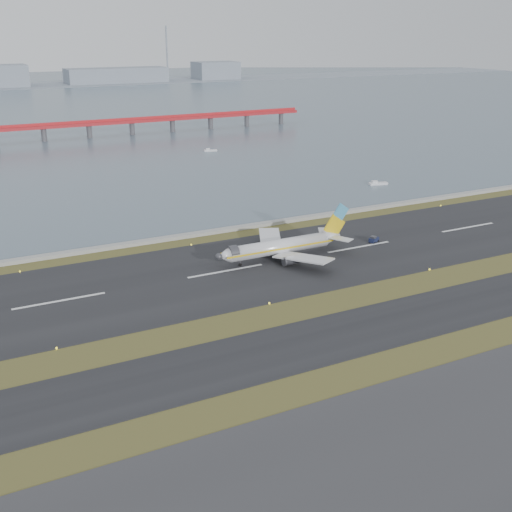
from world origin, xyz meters
name	(u,v)px	position (x,y,z in m)	size (l,w,h in m)	color
ground	(287,317)	(0.00, 0.00, 0.00)	(1000.00, 1000.00, 0.00)	#354318
apron_strip	(491,471)	(0.00, -55.00, 0.05)	(1000.00, 50.00, 0.10)	#313134
taxiway_strip	(318,341)	(0.00, -12.00, 0.05)	(1000.00, 18.00, 0.10)	black
runway_strip	(226,271)	(0.00, 30.00, 0.05)	(1000.00, 45.00, 0.10)	black
seawall	(181,236)	(0.00, 60.00, 0.50)	(1000.00, 2.50, 1.00)	gray
bay_water	(2,103)	(0.00, 460.00, 0.00)	(1400.00, 800.00, 1.30)	#465764
red_pier	(89,125)	(20.00, 250.00, 7.28)	(260.00, 5.00, 10.20)	#AF1E23
airliner	(284,246)	(17.25, 31.52, 3.46)	(38.52, 32.89, 12.80)	silver
pushback_tug	(374,239)	(46.14, 31.50, 0.94)	(3.47, 2.81, 1.94)	#141A39
workboat_near	(378,183)	(90.70, 87.69, 0.55)	(7.45, 3.89, 1.73)	silver
workboat_far	(210,150)	(62.31, 182.71, 0.48)	(6.55, 3.53, 1.52)	silver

